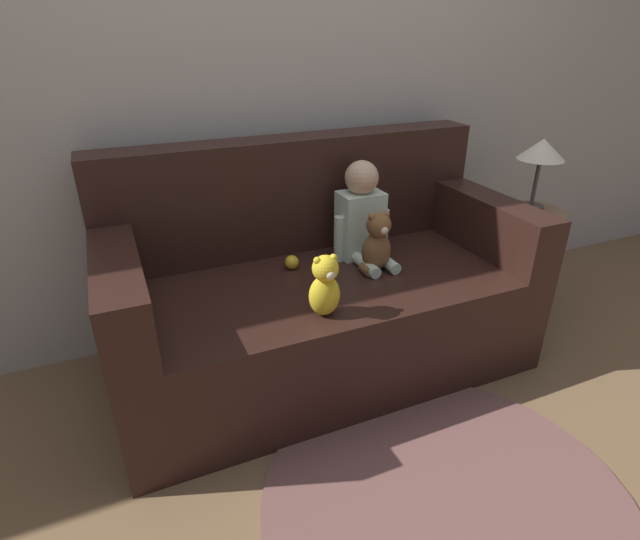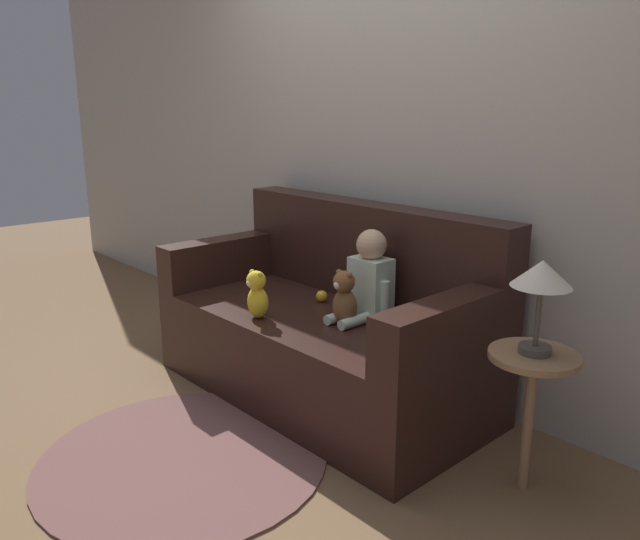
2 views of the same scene
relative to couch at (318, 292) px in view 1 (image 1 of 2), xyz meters
The scene contains 9 objects.
ground_plane 0.34m from the couch, 90.00° to the right, with size 12.00×12.00×0.00m, color brown.
wall_back 1.06m from the couch, 90.00° to the left, with size 8.00×0.05×2.60m.
couch is the anchor object (origin of this frame).
person_baby 0.38m from the couch, 12.07° to the left, with size 0.26×0.32×0.43m.
teddy_bear_brown 0.34m from the couch, 26.47° to the right, with size 0.15×0.12×0.26m.
plush_toy_side 0.44m from the couch, 109.79° to the right, with size 0.11×0.11×0.24m.
toy_ball 0.18m from the couch, 156.33° to the left, with size 0.06×0.06×0.06m.
floor_rug 0.97m from the couch, 85.85° to the right, with size 1.22×1.22×0.01m.
side_table 1.19m from the couch, ahead, with size 0.34×0.34×0.92m.
Camera 1 is at (-0.76, -1.71, 1.40)m, focal length 28.00 mm.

